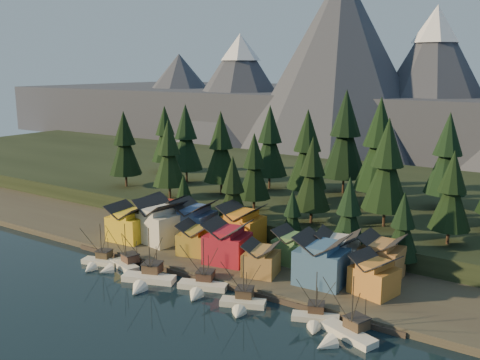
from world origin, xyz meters
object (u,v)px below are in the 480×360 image
Objects in this scene: boat_1 at (120,259)px; house_front_0 at (129,222)px; house_front_1 at (161,220)px; house_back_1 at (194,220)px; boat_3 at (201,280)px; boat_4 at (242,297)px; boat_2 at (146,273)px; boat_0 at (98,257)px; boat_6 at (344,327)px; house_back_0 at (164,213)px; boat_5 at (315,313)px.

boat_1 is 16.34m from house_front_0.
house_front_1 is at bearing 20.11° from house_front_0.
boat_3 is at bearing -54.13° from house_back_1.
boat_4 is at bearing -22.35° from house_front_0.
house_front_1 reaches higher than boat_2.
boat_0 is 59.32m from boat_6.
boat_2 is at bearing -41.80° from house_front_0.
boat_2 is 1.08× the size of boat_6.
house_back_1 reaches higher than boat_3.
boat_0 is at bearing -160.53° from boat_6.
house_front_1 reaches higher than house_back_0.
house_front_0 is 16.25m from house_back_1.
house_back_1 is at bearing 120.52° from boat_4.
boat_4 is 39.70m from house_front_1.
boat_1 is 1.17× the size of house_front_0.
boat_5 is at bearing 177.29° from boat_6.
boat_3 is at bearing -25.03° from house_front_0.
boat_6 is at bearing -17.26° from house_front_0.
house_back_0 is (2.54, 10.29, 0.22)m from house_front_0.
boat_4 is 1.14× the size of house_front_0.
house_back_0 reaches higher than boat_3.
boat_6 is at bearing -30.33° from house_back_1.
boat_2 is at bearing -80.15° from house_back_1.
boat_4 is at bearing -37.44° from house_back_0.
boat_4 is at bearing -43.09° from house_back_1.
boat_0 is 0.96× the size of boat_4.
boat_0 is 0.90× the size of house_front_1.
boat_4 is at bearing -16.24° from house_front_1.
boat_5 is 58.72m from house_back_0.
boat_5 is at bearing -7.27° from house_front_1.
boat_1 is 22.13m from boat_3.
boat_2 is at bearing 164.37° from boat_5.
boat_6 reaches higher than boat_3.
boat_2 is (10.56, -2.86, 0.10)m from boat_1.
house_front_1 reaches higher than boat_6.
boat_0 is 0.91× the size of boat_3.
boat_1 is (5.65, 1.35, 0.25)m from boat_0.
house_back_1 is at bearing 133.13° from boat_5.
house_back_1 is (13.66, 8.79, 0.52)m from house_front_0.
house_front_1 is (-55.89, 17.81, 4.81)m from boat_6.
boat_0 reaches higher than boat_5.
boat_4 reaches higher than boat_0.
boat_6 is at bearing -18.69° from boat_2.
boat_3 is 11.24m from boat_4.
boat_1 is 1.14× the size of boat_5.
boat_4 is (33.20, -1.28, -0.11)m from boat_1.
boat_1 is 1.13× the size of house_back_1.
house_back_1 is at bearing 174.91° from boat_6.
boat_2 is (16.20, -1.51, 0.35)m from boat_0.
boat_6 reaches higher than boat_1.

